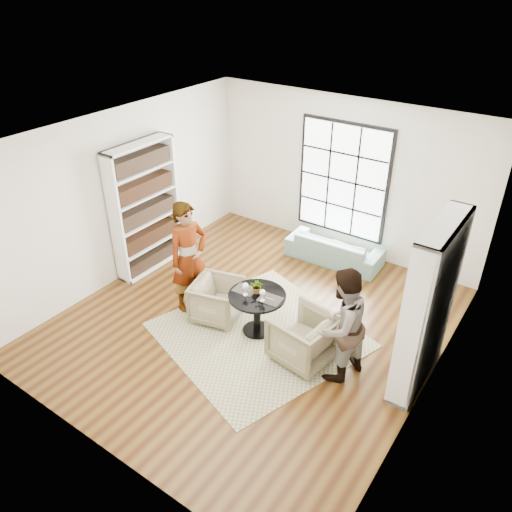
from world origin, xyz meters
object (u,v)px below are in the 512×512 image
Objects in this scene: armchair_right at (303,338)px; person_left at (189,258)px; armchair_left at (217,300)px; wine_glass_left at (245,286)px; person_right at (341,325)px; wine_glass_right at (262,293)px; pedestal_table at (257,305)px; flower_centerpiece at (257,286)px; sofa at (334,248)px.

person_left reaches higher than armchair_right.
armchair_left is 3.59× the size of wine_glass_left.
person_left reaches higher than wine_glass_left.
armchair_right is 0.44× the size of person_left.
person_right reaches higher than armchair_left.
wine_glass_right reaches higher than armchair_right.
pedestal_table is 1.35m from person_left.
person_left is 8.21× the size of flower_centerpiece.
flower_centerpiece is at bearing -80.45° from person_right.
person_right is (0.55, 0.00, 0.47)m from armchair_right.
flower_centerpiece is (-0.18, 0.13, -0.03)m from wine_glass_right.
wine_glass_right reaches higher than pedestal_table.
wine_glass_right is 0.23m from flower_centerpiece.
wine_glass_left is at bearing -77.22° from person_left.
wine_glass_right is at bearing -35.55° from flower_centerpiece.
pedestal_table is 4.18× the size of wine_glass_left.
wine_glass_left is (1.13, -0.03, -0.10)m from person_left.
armchair_left is (-0.72, -2.68, 0.08)m from sofa.
flower_centerpiece reaches higher than armchair_right.
sofa is 2.78m from wine_glass_left.
wine_glass_left reaches higher than armchair_right.
wine_glass_right is at bearing -28.64° from pedestal_table.
flower_centerpiece is (0.69, 0.12, 0.47)m from armchair_left.
armchair_right is at bearing -10.17° from flower_centerpiece.
armchair_left is 0.91× the size of armchair_right.
flower_centerpiece is at bearing -91.63° from armchair_right.
armchair_right reaches higher than pedestal_table.
person_right is (2.71, -0.05, -0.10)m from person_left.
armchair_right is 0.49× the size of person_right.
pedestal_table is 4.40× the size of wine_glass_right.
person_right is at bearing 115.86° from sofa.
pedestal_table is 0.46× the size of person_left.
armchair_right is 4.17× the size of wine_glass_right.
armchair_right is at bearing -76.80° from person_left.
pedestal_table is at bearing 151.36° from wine_glass_right.
person_left reaches higher than flower_centerpiece.
person_right reaches higher than armchair_right.
wine_glass_left is at bearing -107.90° from armchair_left.
wine_glass_left is at bearing -74.53° from person_right.
flower_centerpiece reaches higher than wine_glass_right.
pedestal_table is 0.31m from flower_centerpiece.
person_right reaches higher than wine_glass_right.
wine_glass_right is 0.86× the size of flower_centerpiece.
armchair_left is at bearing -83.09° from armchair_right.
wine_glass_left is (-1.58, 0.01, 0.00)m from person_right.
flower_centerpiece is at bearing 144.45° from wine_glass_right.
person_left is 1.12× the size of person_right.
wine_glass_left reaches higher than sofa.
armchair_left is 0.82m from person_left.
armchair_right is at bearing -74.05° from person_right.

